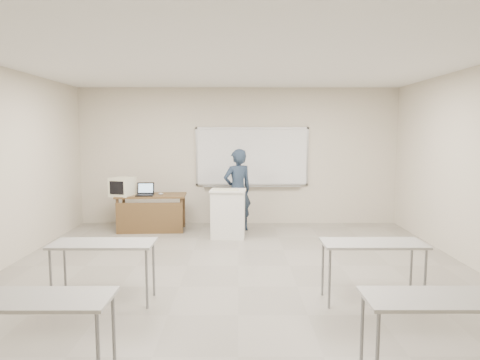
{
  "coord_description": "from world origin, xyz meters",
  "views": [
    {
      "loc": [
        0.01,
        -5.45,
        2.02
      ],
      "look_at": [
        0.03,
        2.2,
        1.17
      ],
      "focal_mm": 32.0,
      "sensor_mm": 36.0,
      "label": 1
    }
  ],
  "objects_px": {
    "podium": "(228,213)",
    "presenter": "(238,190)",
    "mouse": "(161,194)",
    "whiteboard": "(252,157)",
    "instructor_desk": "(151,206)",
    "laptop": "(145,193)",
    "keyboard": "(226,190)",
    "crt_monitor": "(123,187)"
  },
  "relations": [
    {
      "from": "podium",
      "to": "presenter",
      "type": "height_order",
      "value": "presenter"
    },
    {
      "from": "mouse",
      "to": "presenter",
      "type": "bearing_deg",
      "value": -6.81
    },
    {
      "from": "whiteboard",
      "to": "instructor_desk",
      "type": "bearing_deg",
      "value": -159.64
    },
    {
      "from": "mouse",
      "to": "laptop",
      "type": "bearing_deg",
      "value": -170.44
    },
    {
      "from": "whiteboard",
      "to": "presenter",
      "type": "bearing_deg",
      "value": -114.22
    },
    {
      "from": "laptop",
      "to": "presenter",
      "type": "bearing_deg",
      "value": -1.21
    },
    {
      "from": "podium",
      "to": "keyboard",
      "type": "distance_m",
      "value": 0.5
    },
    {
      "from": "mouse",
      "to": "presenter",
      "type": "height_order",
      "value": "presenter"
    },
    {
      "from": "instructor_desk",
      "to": "presenter",
      "type": "distance_m",
      "value": 1.81
    },
    {
      "from": "instructor_desk",
      "to": "crt_monitor",
      "type": "relative_size",
      "value": 3.08
    },
    {
      "from": "podium",
      "to": "presenter",
      "type": "distance_m",
      "value": 0.72
    },
    {
      "from": "instructor_desk",
      "to": "laptop",
      "type": "xyz_separation_m",
      "value": [
        -0.1,
        -0.01,
        0.27
      ]
    },
    {
      "from": "whiteboard",
      "to": "presenter",
      "type": "distance_m",
      "value": 1.0
    },
    {
      "from": "whiteboard",
      "to": "instructor_desk",
      "type": "xyz_separation_m",
      "value": [
        -2.1,
        -0.78,
        -0.94
      ]
    },
    {
      "from": "keyboard",
      "to": "presenter",
      "type": "height_order",
      "value": "presenter"
    },
    {
      "from": "laptop",
      "to": "whiteboard",
      "type": "bearing_deg",
      "value": 16.06
    },
    {
      "from": "mouse",
      "to": "keyboard",
      "type": "distance_m",
      "value": 1.55
    },
    {
      "from": "crt_monitor",
      "to": "laptop",
      "type": "height_order",
      "value": "crt_monitor"
    },
    {
      "from": "whiteboard",
      "to": "mouse",
      "type": "bearing_deg",
      "value": -159.67
    },
    {
      "from": "whiteboard",
      "to": "presenter",
      "type": "height_order",
      "value": "whiteboard"
    },
    {
      "from": "whiteboard",
      "to": "laptop",
      "type": "xyz_separation_m",
      "value": [
        -2.2,
        -0.79,
        -0.67
      ]
    },
    {
      "from": "podium",
      "to": "mouse",
      "type": "height_order",
      "value": "podium"
    },
    {
      "from": "whiteboard",
      "to": "laptop",
      "type": "relative_size",
      "value": 7.23
    },
    {
      "from": "podium",
      "to": "presenter",
      "type": "relative_size",
      "value": 0.55
    },
    {
      "from": "podium",
      "to": "keyboard",
      "type": "xyz_separation_m",
      "value": [
        -0.04,
        -0.12,
        0.48
      ]
    },
    {
      "from": "laptop",
      "to": "keyboard",
      "type": "xyz_separation_m",
      "value": [
        1.66,
        -0.63,
        0.14
      ]
    },
    {
      "from": "keyboard",
      "to": "presenter",
      "type": "relative_size",
      "value": 0.28
    },
    {
      "from": "crt_monitor",
      "to": "podium",
      "type": "bearing_deg",
      "value": 3.3
    },
    {
      "from": "instructor_desk",
      "to": "keyboard",
      "type": "height_order",
      "value": "keyboard"
    },
    {
      "from": "crt_monitor",
      "to": "laptop",
      "type": "bearing_deg",
      "value": 16.79
    },
    {
      "from": "laptop",
      "to": "presenter",
      "type": "relative_size",
      "value": 0.2
    },
    {
      "from": "keyboard",
      "to": "mouse",
      "type": "bearing_deg",
      "value": 157.83
    },
    {
      "from": "crt_monitor",
      "to": "presenter",
      "type": "bearing_deg",
      "value": 18.68
    },
    {
      "from": "instructor_desk",
      "to": "podium",
      "type": "bearing_deg",
      "value": -20.91
    },
    {
      "from": "presenter",
      "to": "podium",
      "type": "bearing_deg",
      "value": 47.11
    },
    {
      "from": "instructor_desk",
      "to": "crt_monitor",
      "type": "bearing_deg",
      "value": 178.58
    },
    {
      "from": "instructor_desk",
      "to": "keyboard",
      "type": "xyz_separation_m",
      "value": [
        1.56,
        -0.64,
        0.41
      ]
    },
    {
      "from": "crt_monitor",
      "to": "presenter",
      "type": "height_order",
      "value": "presenter"
    },
    {
      "from": "crt_monitor",
      "to": "mouse",
      "type": "height_order",
      "value": "crt_monitor"
    },
    {
      "from": "podium",
      "to": "laptop",
      "type": "height_order",
      "value": "laptop"
    },
    {
      "from": "instructor_desk",
      "to": "podium",
      "type": "xyz_separation_m",
      "value": [
        1.6,
        -0.52,
        -0.07
      ]
    },
    {
      "from": "crt_monitor",
      "to": "mouse",
      "type": "bearing_deg",
      "value": 23.35
    }
  ]
}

